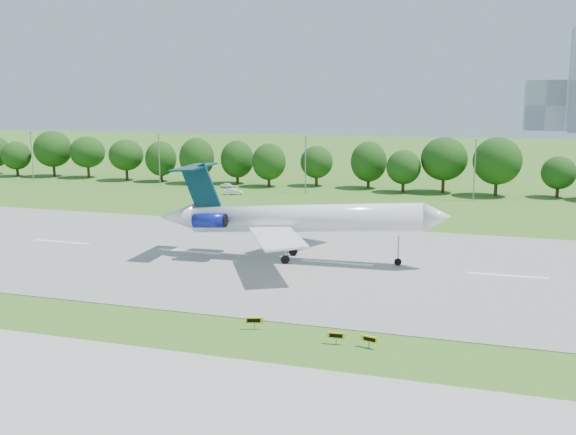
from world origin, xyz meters
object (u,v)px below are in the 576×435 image
Objects in this scene: taxi_sign_left at (255,320)px; service_vehicle_a at (233,192)px; service_vehicle_b at (228,185)px; airliner at (290,217)px.

service_vehicle_a reaches higher than taxi_sign_left.
taxi_sign_left is 0.45× the size of service_vehicle_b.
service_vehicle_a is (-32.25, 75.17, -0.18)m from taxi_sign_left.
taxi_sign_left is at bearing -149.21° from service_vehicle_b.
airliner is 25.44m from taxi_sign_left.
airliner is at bearing -167.20° from service_vehicle_a.
service_vehicle_a is (-28.05, 50.53, -4.87)m from airliner.
service_vehicle_b reaches higher than taxi_sign_left.
airliner is 23.69× the size of taxi_sign_left.
airliner is 58.00m from service_vehicle_a.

